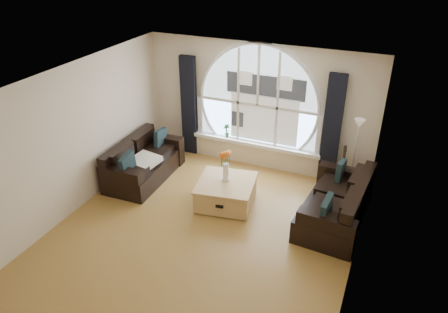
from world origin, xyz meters
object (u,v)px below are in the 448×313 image
at_px(sofa_right, 335,202).
at_px(floor_lamp, 354,158).
at_px(coffee_chest, 226,192).
at_px(vase_flowers, 226,162).
at_px(guitar, 343,167).
at_px(potted_plant, 227,131).
at_px(sofa_left, 144,161).

xyz_separation_m(sofa_right, floor_lamp, (0.12, 1.06, 0.40)).
distance_m(coffee_chest, vase_flowers, 0.61).
bearing_deg(coffee_chest, vase_flowers, 107.43).
relative_size(guitar, potted_plant, 3.39).
height_order(floor_lamp, guitar, floor_lamp).
bearing_deg(potted_plant, guitar, -7.61).
bearing_deg(vase_flowers, guitar, 32.33).
bearing_deg(sofa_left, vase_flowers, -5.79).
height_order(vase_flowers, floor_lamp, floor_lamp).
relative_size(coffee_chest, potted_plant, 3.35).
bearing_deg(vase_flowers, floor_lamp, 29.47).
distance_m(sofa_right, coffee_chest, 2.02).
distance_m(coffee_chest, guitar, 2.37).
distance_m(coffee_chest, floor_lamp, 2.54).
bearing_deg(potted_plant, sofa_right, -28.24).
bearing_deg(vase_flowers, sofa_left, 176.01).
xyz_separation_m(coffee_chest, floor_lamp, (2.12, 1.29, 0.54)).
xyz_separation_m(sofa_left, potted_plant, (1.26, 1.47, 0.31)).
xyz_separation_m(vase_flowers, floor_lamp, (2.16, 1.22, -0.06)).
bearing_deg(guitar, coffee_chest, -161.16).
bearing_deg(coffee_chest, sofa_left, 164.45).
xyz_separation_m(coffee_chest, vase_flowers, (-0.04, 0.07, 0.61)).
xyz_separation_m(sofa_left, floor_lamp, (4.07, 1.08, 0.40)).
distance_m(floor_lamp, guitar, 0.33).
bearing_deg(sofa_left, potted_plant, 47.65).
distance_m(sofa_left, guitar, 4.05).
height_order(sofa_left, coffee_chest, sofa_left).
distance_m(sofa_left, vase_flowers, 1.97).
height_order(sofa_left, floor_lamp, floor_lamp).
relative_size(floor_lamp, potted_plant, 5.12).
xyz_separation_m(coffee_chest, potted_plant, (-0.69, 1.68, 0.45)).
bearing_deg(guitar, sofa_left, -179.45).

